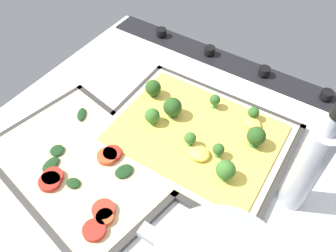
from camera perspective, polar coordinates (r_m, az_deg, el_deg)
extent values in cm
cube|color=silver|center=(69.17, -0.23, -4.70)|extent=(75.79, 70.71, 3.00)
cube|color=black|center=(88.03, 11.45, 10.30)|extent=(72.76, 7.00, 0.80)
cylinder|color=black|center=(84.27, 25.54, 4.87)|extent=(2.80, 2.80, 1.80)
cylinder|color=black|center=(85.59, 16.16, 9.04)|extent=(2.80, 2.80, 1.80)
cylinder|color=black|center=(89.50, 7.14, 12.74)|extent=(2.80, 2.80, 1.80)
cylinder|color=black|center=(95.67, -1.14, 15.79)|extent=(2.80, 2.80, 1.80)
cube|color=#33302D|center=(69.73, 4.70, -1.96)|extent=(37.93, 29.95, 0.50)
cube|color=#33302D|center=(78.35, 9.75, 5.04)|extent=(37.46, 1.83, 1.30)
cube|color=#33302D|center=(62.42, -1.68, -10.27)|extent=(37.46, 1.83, 1.30)
cube|color=#33302D|center=(66.94, 18.51, -8.12)|extent=(1.70, 29.34, 1.30)
cube|color=#33302D|center=(76.26, -7.26, 3.91)|extent=(1.70, 29.34, 1.30)
cube|color=beige|center=(69.15, 4.74, -1.57)|extent=(35.49, 27.51, 1.00)
cube|color=#EDC64C|center=(68.61, 4.78, -1.20)|extent=(32.65, 24.77, 0.40)
cone|color=#4D8B3F|center=(64.89, 8.48, -4.71)|extent=(1.26, 1.26, 1.19)
sphere|color=#2D5B23|center=(63.73, 8.63, -3.94)|extent=(2.30, 2.30, 2.30)
cone|color=#427635|center=(67.96, 14.55, -2.74)|extent=(2.03, 2.03, 1.27)
sphere|color=#264C1C|center=(66.43, 14.88, -1.66)|extent=(3.70, 3.70, 3.70)
cone|color=#427635|center=(75.55, -2.52, 5.59)|extent=(1.95, 1.95, 0.84)
sphere|color=#264C1C|center=(74.36, -2.56, 6.56)|extent=(3.54, 3.54, 3.54)
cone|color=#4D8B3F|center=(73.30, 7.91, 3.62)|extent=(1.28, 1.28, 1.32)
sphere|color=#2D5B23|center=(72.22, 8.04, 4.47)|extent=(2.32, 2.32, 2.32)
cone|color=#5B9F46|center=(65.79, 3.72, -2.94)|extent=(1.33, 1.33, 1.32)
sphere|color=#386B28|center=(64.56, 3.79, -2.09)|extent=(2.41, 2.41, 2.41)
cone|color=#4D8B3F|center=(72.56, 14.24, 1.52)|extent=(1.30, 1.30, 1.03)
sphere|color=#2D5B23|center=(71.56, 14.44, 2.27)|extent=(2.37, 2.37, 2.37)
cone|color=#5B9F46|center=(69.80, -2.67, 0.89)|extent=(1.73, 1.73, 0.85)
sphere|color=#386B28|center=(68.61, -2.72, 1.78)|extent=(3.15, 3.15, 3.15)
cone|color=#5B9F46|center=(62.30, 9.61, -8.36)|extent=(1.99, 1.99, 1.16)
sphere|color=#386B28|center=(60.69, 9.84, -7.38)|extent=(3.61, 3.61, 3.61)
cone|color=#427635|center=(71.06, 0.76, 2.18)|extent=(2.18, 2.18, 1.02)
sphere|color=#264C1C|center=(69.61, 0.78, 3.30)|extent=(3.96, 3.96, 3.96)
ellipsoid|color=#EDC64C|center=(64.93, 4.35, -4.35)|extent=(3.00, 2.42, 0.95)
ellipsoid|color=#EDC64C|center=(71.26, 14.23, 0.51)|extent=(5.18, 4.84, 1.45)
ellipsoid|color=#EDC64C|center=(64.45, 5.34, -4.68)|extent=(4.41, 3.84, 1.51)
cube|color=#33302D|center=(67.52, -14.24, -6.39)|extent=(40.49, 31.88, 0.50)
cube|color=#33302D|center=(70.99, -6.51, -0.43)|extent=(36.07, 7.75, 1.30)
cube|color=#33302D|center=(65.52, -22.96, -12.32)|extent=(36.07, 7.75, 1.30)
cube|color=#33302D|center=(59.25, -3.78, -16.13)|extent=(5.82, 25.53, 1.30)
cube|color=#33302D|center=(78.37, -21.93, 1.43)|extent=(5.82, 25.53, 1.30)
cube|color=#D3BD8A|center=(66.96, -14.35, -6.05)|extent=(37.70, 29.09, 0.90)
cylinder|color=#B22319|center=(65.08, -19.56, -8.99)|extent=(4.05, 4.05, 1.00)
cylinder|color=#B22319|center=(65.84, -9.49, -4.67)|extent=(3.63, 3.63, 1.00)
cylinder|color=red|center=(59.75, -10.97, -13.93)|extent=(3.97, 3.97, 1.00)
cylinder|color=#B22319|center=(65.51, -19.10, -8.21)|extent=(3.89, 3.89, 1.00)
cylinder|color=#D14723|center=(59.29, -11.10, -14.86)|extent=(3.03, 3.03, 1.00)
cylinder|color=#B22319|center=(58.42, -12.39, -17.10)|extent=(3.86, 3.86, 1.00)
cylinder|color=#D14723|center=(65.60, -10.36, -5.14)|extent=(3.93, 3.93, 1.00)
ellipsoid|color=#193819|center=(67.40, -19.43, -6.20)|extent=(2.54, 3.96, 0.60)
ellipsoid|color=#193819|center=(74.10, -14.59, 1.97)|extent=(3.60, 4.13, 0.60)
ellipsoid|color=#193819|center=(63.80, -15.93, -9.35)|extent=(3.06, 2.66, 0.60)
ellipsoid|color=#193819|center=(63.30, -7.55, -7.67)|extent=(3.86, 4.35, 0.60)
ellipsoid|color=#193819|center=(69.06, -18.46, -3.97)|extent=(3.26, 3.34, 0.60)
cube|color=gray|center=(48.14, -2.86, -18.12)|extent=(3.60, 2.00, 1.20)
cylinder|color=#B7BCC6|center=(58.12, 22.60, -7.05)|extent=(4.51, 4.51, 18.85)
cylinder|color=#B7BCC6|center=(49.97, 26.33, 0.18)|extent=(2.03, 2.03, 3.50)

